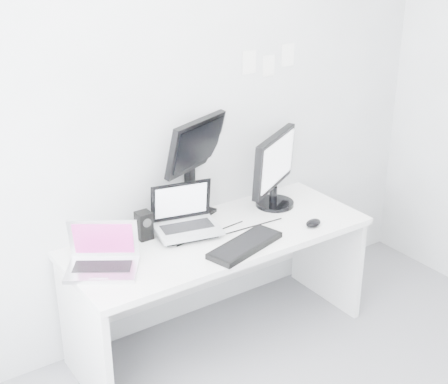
{
  "coord_description": "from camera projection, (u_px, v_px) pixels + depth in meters",
  "views": [
    {
      "loc": [
        -1.83,
        -1.5,
        2.42
      ],
      "look_at": [
        0.02,
        1.23,
        1.0
      ],
      "focal_mm": 51.21,
      "sensor_mm": 36.0,
      "label": 1
    }
  ],
  "objects": [
    {
      "name": "desk",
      "position": [
        219.0,
        288.0,
        3.85
      ],
      "size": [
        1.8,
        0.7,
        0.73
      ],
      "primitive_type": "cube",
      "color": "white",
      "rests_on": "ground"
    },
    {
      "name": "samsung_monitor",
      "position": [
        276.0,
        169.0,
        3.98
      ],
      "size": [
        0.59,
        0.48,
        0.49
      ],
      "primitive_type": "cube",
      "rotation": [
        0.0,
        0.0,
        0.52
      ],
      "color": "black",
      "rests_on": "desk"
    },
    {
      "name": "wall_note_1",
      "position": [
        269.0,
        66.0,
        3.94
      ],
      "size": [
        0.09,
        0.0,
        0.13
      ],
      "primitive_type": "cube",
      "color": "white",
      "rests_on": "back_wall"
    },
    {
      "name": "rear_monitor",
      "position": [
        193.0,
        167.0,
        3.81
      ],
      "size": [
        0.5,
        0.34,
        0.65
      ],
      "primitive_type": "cube",
      "rotation": [
        0.0,
        0.0,
        0.39
      ],
      "color": "black",
      "rests_on": "desk"
    },
    {
      "name": "wall_note_2",
      "position": [
        288.0,
        55.0,
        4.0
      ],
      "size": [
        0.1,
        0.0,
        0.14
      ],
      "primitive_type": "cube",
      "color": "white",
      "rests_on": "back_wall"
    },
    {
      "name": "macbook",
      "position": [
        100.0,
        249.0,
        3.26
      ],
      "size": [
        0.45,
        0.43,
        0.27
      ],
      "primitive_type": "cube",
      "rotation": [
        0.0,
        0.0,
        -0.58
      ],
      "color": "#ABABB0",
      "rests_on": "desk"
    },
    {
      "name": "mouse",
      "position": [
        313.0,
        223.0,
        3.8
      ],
      "size": [
        0.13,
        0.11,
        0.04
      ],
      "primitive_type": "ellipsoid",
      "rotation": [
        0.0,
        0.0,
        0.31
      ],
      "color": "black",
      "rests_on": "desk"
    },
    {
      "name": "dell_laptop",
      "position": [
        187.0,
        212.0,
        3.63
      ],
      "size": [
        0.41,
        0.35,
        0.3
      ],
      "primitive_type": "cube",
      "rotation": [
        0.0,
        0.0,
        -0.21
      ],
      "color": "#AAADB1",
      "rests_on": "desk"
    },
    {
      "name": "wall_note_0",
      "position": [
        249.0,
        62.0,
        3.85
      ],
      "size": [
        0.1,
        0.0,
        0.14
      ],
      "primitive_type": "cube",
      "color": "white",
      "rests_on": "back_wall"
    },
    {
      "name": "keyboard",
      "position": [
        245.0,
        245.0,
        3.55
      ],
      "size": [
        0.51,
        0.3,
        0.03
      ],
      "primitive_type": "cube",
      "rotation": [
        0.0,
        0.0,
        0.28
      ],
      "color": "black",
      "rests_on": "desk"
    },
    {
      "name": "back_wall",
      "position": [
        186.0,
        117.0,
        3.73
      ],
      "size": [
        3.6,
        0.0,
        3.6
      ],
      "primitive_type": "plane",
      "rotation": [
        1.57,
        0.0,
        0.0
      ],
      "color": "silver",
      "rests_on": "ground"
    },
    {
      "name": "speaker",
      "position": [
        144.0,
        225.0,
        3.63
      ],
      "size": [
        0.1,
        0.1,
        0.16
      ],
      "primitive_type": "cube",
      "rotation": [
        0.0,
        0.0,
        -0.24
      ],
      "color": "black",
      "rests_on": "desk"
    }
  ]
}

